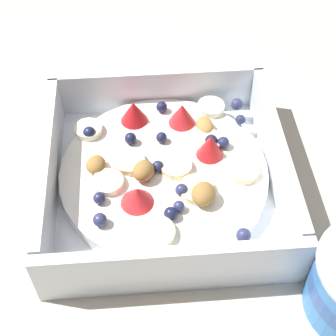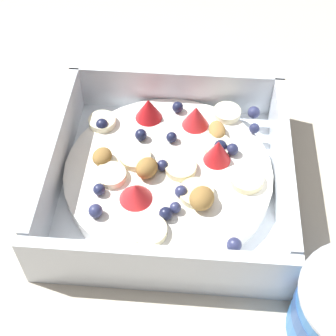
{
  "view_description": "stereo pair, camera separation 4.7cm",
  "coord_description": "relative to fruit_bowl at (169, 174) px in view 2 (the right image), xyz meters",
  "views": [
    {
      "loc": [
        0.0,
        0.3,
        0.39
      ],
      "look_at": [
        -0.02,
        0.0,
        0.03
      ],
      "focal_mm": 53.29,
      "sensor_mm": 36.0,
      "label": 1
    },
    {
      "loc": [
        -0.04,
        0.3,
        0.39
      ],
      "look_at": [
        -0.02,
        0.0,
        0.03
      ],
      "focal_mm": 53.29,
      "sensor_mm": 36.0,
      "label": 2
    }
  ],
  "objects": [
    {
      "name": "ground_plane",
      "position": [
        0.02,
        -0.0,
        -0.02
      ],
      "size": [
        2.4,
        2.4,
        0.0
      ],
      "primitive_type": "plane",
      "color": "beige"
    },
    {
      "name": "fruit_bowl",
      "position": [
        0.0,
        0.0,
        0.0
      ],
      "size": [
        0.22,
        0.22,
        0.06
      ],
      "color": "white",
      "rests_on": "ground"
    }
  ]
}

